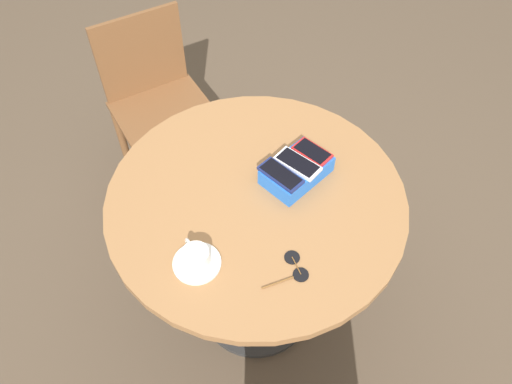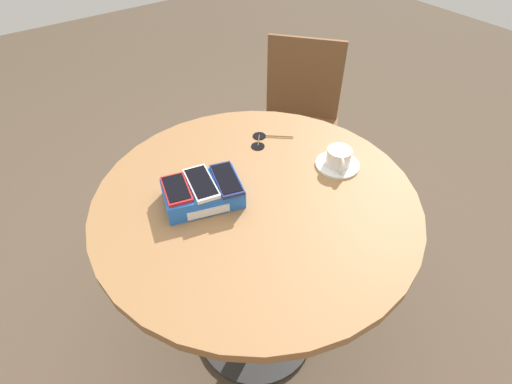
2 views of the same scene
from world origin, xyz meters
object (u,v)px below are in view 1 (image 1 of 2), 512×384
at_px(phone_navy, 281,175).
at_px(sunglasses, 294,268).
at_px(phone_box, 297,171).
at_px(phone_white, 298,164).
at_px(saucer, 197,263).
at_px(coffee_cup, 195,257).
at_px(chair_near_window, 160,108).
at_px(phone_red, 312,152).
at_px(round_table, 256,223).

relative_size(phone_navy, sunglasses, 1.03).
relative_size(phone_box, phone_navy, 1.57).
bearing_deg(phone_white, saucer, -14.91).
distance_m(phone_navy, sunglasses, 0.29).
distance_m(phone_box, coffee_cup, 0.43).
height_order(phone_box, phone_navy, phone_navy).
relative_size(sunglasses, chair_near_window, 0.18).
bearing_deg(phone_white, phone_navy, -22.46).
xyz_separation_m(phone_white, sunglasses, (0.30, 0.13, -0.06)).
bearing_deg(phone_white, phone_box, -107.78).
relative_size(phone_red, sunglasses, 0.89).
xyz_separation_m(phone_red, phone_navy, (0.13, -0.05, 0.00)).
relative_size(phone_navy, saucer, 1.13).
bearing_deg(phone_red, phone_navy, -19.52).
distance_m(phone_red, chair_near_window, 0.93).
bearing_deg(coffee_cup, saucer, 57.19).
height_order(phone_red, chair_near_window, chair_near_window).
xyz_separation_m(phone_navy, sunglasses, (0.24, 0.16, -0.06)).
bearing_deg(phone_navy, chair_near_window, -116.50).
relative_size(phone_white, saucer, 1.13).
relative_size(round_table, phone_box, 3.86).
bearing_deg(coffee_cup, sunglasses, 114.54).
bearing_deg(phone_box, phone_red, 161.83).
distance_m(coffee_cup, chair_near_window, 1.06).
bearing_deg(chair_near_window, sunglasses, 56.28).
relative_size(round_table, chair_near_window, 1.10).
xyz_separation_m(phone_white, chair_near_window, (-0.32, -0.80, -0.36)).
bearing_deg(phone_red, round_table, -26.68).
distance_m(round_table, phone_red, 0.30).
relative_size(coffee_cup, sunglasses, 0.64).
bearing_deg(chair_near_window, coffee_cup, 42.93).
relative_size(phone_red, phone_navy, 0.86).
bearing_deg(chair_near_window, saucer, 42.97).
distance_m(phone_red, phone_white, 0.07).
relative_size(phone_box, phone_red, 1.83).
distance_m(saucer, chair_near_window, 1.05).
relative_size(coffee_cup, chair_near_window, 0.11).
xyz_separation_m(phone_box, phone_navy, (0.07, -0.03, 0.03)).
bearing_deg(phone_white, sunglasses, 23.96).
bearing_deg(phone_box, coffee_cup, -14.99).
bearing_deg(saucer, round_table, 173.46).
bearing_deg(sunglasses, saucer, -64.97).
relative_size(phone_white, chair_near_window, 0.18).
xyz_separation_m(phone_red, phone_white, (0.07, -0.02, 0.00)).
height_order(phone_navy, saucer, phone_navy).
bearing_deg(phone_white, round_table, -31.31).
bearing_deg(chair_near_window, phone_red, 72.78).
xyz_separation_m(coffee_cup, chair_near_window, (-0.74, -0.69, -0.33)).
bearing_deg(round_table, saucer, -6.54).
relative_size(round_table, phone_white, 6.07).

